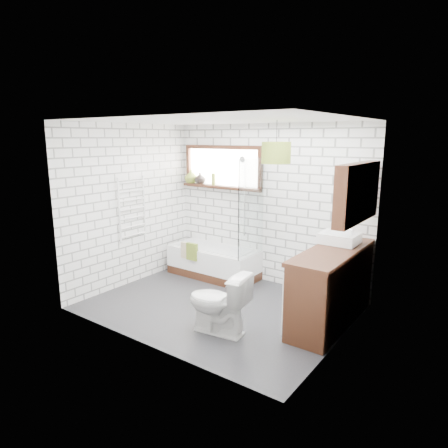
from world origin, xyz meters
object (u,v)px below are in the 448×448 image
Objects in this scene: vanity at (332,286)px; toilet at (218,302)px; pendant at (276,153)px; bathtub at (214,262)px; basin at (339,238)px.

toilet is at bearing -133.44° from vanity.
bathtub is at bearing 158.23° from pendant.
bathtub is 2.00m from toilet.
basin is at bearing 28.84° from pendant.
vanity is at bearing 128.47° from toilet.
bathtub is 2.42m from pendant.
vanity reaches higher than toilet.
pendant is at bearing -151.16° from basin.
toilet is 1.99m from pendant.
toilet is at bearing -51.17° from bathtub.
basin is at bearing 138.00° from toilet.
basin reaches higher than toilet.
vanity is at bearing -79.91° from basin.
basin is at bearing 100.09° from vanity.
pendant is (1.44, -0.58, 1.86)m from bathtub.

